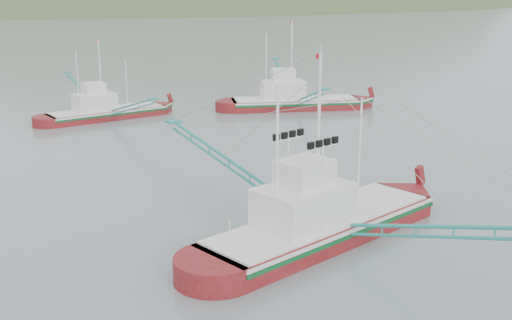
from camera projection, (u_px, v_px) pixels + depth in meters
ground at (306, 227)px, 42.24m from camera, size 1200.00×1200.00×0.00m
main_boat at (320, 208)px, 39.45m from camera, size 17.69×30.86×12.59m
bg_boat_far at (104, 107)px, 75.95m from camera, size 13.98×25.07×10.14m
bg_boat_right at (294, 90)px, 81.82m from camera, size 16.65×27.91×11.93m
headland_right at (218, 5)px, 516.11m from camera, size 684.00×432.00×306.00m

